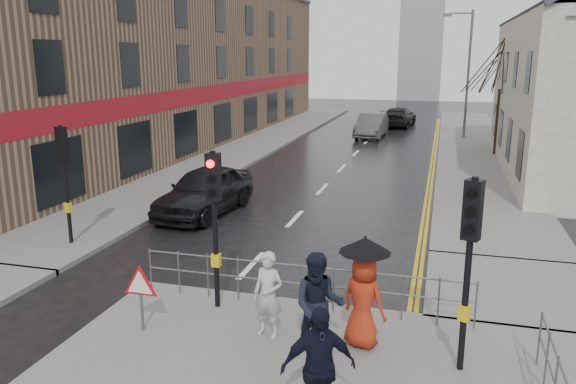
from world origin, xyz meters
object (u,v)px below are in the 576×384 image
Objects in this scene: pedestrian_with_umbrella at (364,288)px; car_mid at (371,126)px; pedestrian_d at (318,368)px; pedestrian_a at (268,295)px; pedestrian_b at (319,305)px; car_parked at (205,191)px.

car_mid is at bearing 96.92° from pedestrian_with_umbrella.
pedestrian_d is at bearing -96.54° from pedestrian_with_umbrella.
pedestrian_b is (1.07, -0.43, 0.12)m from pedestrian_a.
pedestrian_a is 2.84m from pedestrian_d.
pedestrian_b is 10.36m from car_parked.
pedestrian_b reaches higher than car_parked.
pedestrian_b is 1.02× the size of pedestrian_d.
pedestrian_d is at bearing -81.98° from car_mid.
car_mid is at bearing 106.27° from pedestrian_a.
pedestrian_a is 9.41m from car_parked.
pedestrian_with_umbrella is 28.45m from car_mid.
pedestrian_a is 0.36× the size of car_mid.
pedestrian_d reaches higher than car_mid.
pedestrian_a is at bearing 149.58° from pedestrian_b.
pedestrian_a is 0.88× the size of pedestrian_b.
pedestrian_d is 30.92m from car_mid.
pedestrian_a is 0.35× the size of car_parked.
pedestrian_a is at bearing -84.50° from car_mid.
pedestrian_d is 0.40× the size of car_mid.
pedestrian_a is at bearing -176.52° from pedestrian_with_umbrella.
pedestrian_with_umbrella is at bearing -44.76° from car_parked.
car_parked is at bearing 94.58° from pedestrian_d.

